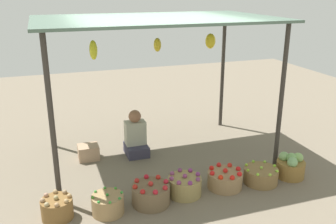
# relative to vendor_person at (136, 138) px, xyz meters

# --- Properties ---
(ground_plane) EXTENTS (14.00, 14.00, 0.00)m
(ground_plane) POSITION_rel_vendor_person_xyz_m (0.33, -0.17, -0.30)
(ground_plane) COLOR #756957
(market_stall_structure) EXTENTS (3.63, 2.25, 2.28)m
(market_stall_structure) POSITION_rel_vendor_person_xyz_m (0.34, -0.17, 1.82)
(market_stall_structure) COLOR #38332D
(market_stall_structure) RESTS_ON ground
(vendor_person) EXTENTS (0.36, 0.44, 0.78)m
(vendor_person) POSITION_rel_vendor_person_xyz_m (0.00, 0.00, 0.00)
(vendor_person) COLOR #38364B
(vendor_person) RESTS_ON ground
(basket_potatoes) EXTENTS (0.39, 0.39, 0.31)m
(basket_potatoes) POSITION_rel_vendor_person_xyz_m (-1.38, -1.50, -0.16)
(basket_potatoes) COLOR brown
(basket_potatoes) RESTS_ON ground
(basket_green_chilies) EXTENTS (0.41, 0.41, 0.28)m
(basket_green_chilies) POSITION_rel_vendor_person_xyz_m (-0.77, -1.60, -0.17)
(basket_green_chilies) COLOR #987A50
(basket_green_chilies) RESTS_ON ground
(basket_red_apples) EXTENTS (0.50, 0.50, 0.33)m
(basket_red_apples) POSITION_rel_vendor_person_xyz_m (-0.20, -1.56, -0.16)
(basket_red_apples) COLOR brown
(basket_red_apples) RESTS_ON ground
(basket_purple_onions) EXTENTS (0.46, 0.46, 0.32)m
(basket_purple_onions) POSITION_rel_vendor_person_xyz_m (0.31, -1.50, -0.16)
(basket_purple_onions) COLOR #97844E
(basket_purple_onions) RESTS_ON ground
(basket_red_tomatoes) EXTENTS (0.49, 0.49, 0.30)m
(basket_red_tomatoes) POSITION_rel_vendor_person_xyz_m (0.92, -1.49, -0.17)
(basket_red_tomatoes) COLOR #967751
(basket_red_tomatoes) RESTS_ON ground
(basket_limes) EXTENTS (0.50, 0.50, 0.26)m
(basket_limes) POSITION_rel_vendor_person_xyz_m (1.48, -1.54, -0.19)
(basket_limes) COLOR olive
(basket_limes) RESTS_ON ground
(basket_cabbages) EXTENTS (0.42, 0.42, 0.38)m
(basket_cabbages) POSITION_rel_vendor_person_xyz_m (2.00, -1.53, -0.13)
(basket_cabbages) COLOR olive
(basket_cabbages) RESTS_ON ground
(wooden_crate_near_vendor) EXTENTS (0.33, 0.29, 0.24)m
(wooden_crate_near_vendor) POSITION_rel_vendor_person_xyz_m (-0.79, 0.06, -0.18)
(wooden_crate_near_vendor) COLOR tan
(wooden_crate_near_vendor) RESTS_ON ground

